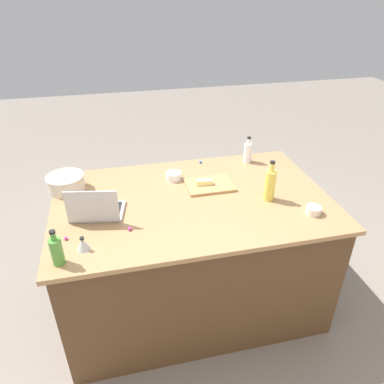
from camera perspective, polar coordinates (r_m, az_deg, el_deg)
The scene contains 16 objects.
ground_plane at distance 2.94m, azimuth 0.00°, elevation -16.15°, with size 12.00×12.00×0.00m, color slate.
island_counter at distance 2.62m, azimuth 0.00°, elevation -9.40°, with size 1.78×1.13×0.90m.
laptop at distance 2.24m, azimuth -14.81°, elevation -2.68°, with size 0.35×0.28×0.22m.
mixing_bowl_large at distance 2.57m, azimuth -19.19°, elevation 1.44°, with size 0.25×0.25×0.11m.
bottle_oil at distance 2.35m, azimuth 12.14°, elevation 1.17°, with size 0.07×0.07×0.27m.
bottle_olive at distance 1.93m, azimuth -20.50°, elevation -8.62°, with size 0.06×0.06×0.20m.
bottle_vinegar at distance 2.84m, azimuth 8.78°, elevation 6.23°, with size 0.06×0.06×0.21m.
cutting_board at distance 2.50m, azimuth 2.77°, elevation 1.11°, with size 0.32×0.23×0.02m, color #AD7F4C.
butter_stick_left at distance 2.48m, azimuth 1.90°, elevation 1.55°, with size 0.11×0.04×0.04m, color #F4E58C.
ramekin_small at distance 2.58m, azimuth -2.88°, elevation 2.54°, with size 0.11×0.11×0.05m, color white.
ramekin_medium at distance 2.32m, azimuth 18.54°, elevation -2.72°, with size 0.09×0.09×0.05m, color beige.
kitchen_timer at distance 2.01m, azimuth -16.77°, elevation -7.80°, with size 0.07×0.07×0.08m.
candy_0 at distance 2.10m, azimuth -9.76°, elevation -5.73°, with size 0.02×0.02×0.02m, color #CC3399.
candy_1 at distance 2.38m, azimuth 19.30°, elevation -2.51°, with size 0.02×0.02×0.02m, color #CC3399.
candy_2 at distance 2.12m, azimuth -19.21°, elevation -6.88°, with size 0.02×0.02×0.02m, color #CC3399.
candy_3 at distance 2.81m, azimuth 1.36°, elevation 4.74°, with size 0.02×0.02×0.02m, color blue.
Camera 1 is at (0.45, 1.96, 2.14)m, focal length 33.95 mm.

